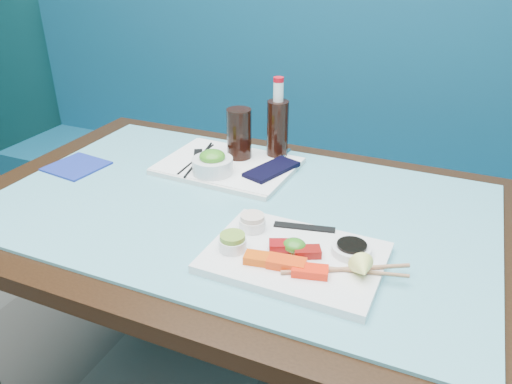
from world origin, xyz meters
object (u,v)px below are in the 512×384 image
at_px(serving_tray, 228,166).
at_px(blue_napkin, 77,166).
at_px(booth_bench, 325,196).
at_px(cola_glass, 239,134).
at_px(seaweed_bowl, 213,166).
at_px(cola_bottle_body, 278,131).
at_px(dining_table, 239,235).
at_px(sashimi_plate, 295,258).

bearing_deg(serving_tray, blue_napkin, -154.71).
distance_m(booth_bench, cola_glass, 0.77).
bearing_deg(seaweed_bowl, cola_bottle_body, 59.16).
relative_size(serving_tray, cola_bottle_body, 2.07).
height_order(dining_table, seaweed_bowl, seaweed_bowl).
xyz_separation_m(seaweed_bowl, blue_napkin, (-0.40, -0.09, -0.03)).
height_order(booth_bench, seaweed_bowl, booth_bench).
xyz_separation_m(cola_bottle_body, blue_napkin, (-0.51, -0.29, -0.09)).
relative_size(cola_bottle_body, blue_napkin, 1.23).
distance_m(serving_tray, blue_napkin, 0.44).
height_order(seaweed_bowl, cola_glass, cola_glass).
height_order(sashimi_plate, cola_glass, cola_glass).
distance_m(cola_glass, blue_napkin, 0.48).
bearing_deg(booth_bench, sashimi_plate, -78.19).
xyz_separation_m(booth_bench, blue_napkin, (-0.53, -0.83, 0.39)).
xyz_separation_m(booth_bench, cola_glass, (-0.11, -0.60, 0.47)).
distance_m(dining_table, blue_napkin, 0.54).
height_order(seaweed_bowl, blue_napkin, seaweed_bowl).
distance_m(dining_table, cola_glass, 0.32).
bearing_deg(seaweed_bowl, serving_tray, 82.41).
height_order(booth_bench, cola_glass, booth_bench).
relative_size(booth_bench, cola_bottle_body, 16.72).
distance_m(booth_bench, blue_napkin, 1.05).
xyz_separation_m(dining_table, cola_bottle_body, (-0.01, 0.30, 0.18)).
bearing_deg(cola_glass, sashimi_plate, -52.21).
relative_size(cola_glass, blue_napkin, 1.01).
bearing_deg(booth_bench, cola_bottle_body, -91.53).
bearing_deg(sashimi_plate, serving_tray, 133.78).
relative_size(dining_table, cola_bottle_body, 7.80).
relative_size(seaweed_bowl, blue_napkin, 0.77).
bearing_deg(dining_table, blue_napkin, 178.47).
bearing_deg(dining_table, seaweed_bowl, 139.85).
bearing_deg(serving_tray, cola_bottle_body, 50.90).
xyz_separation_m(dining_table, seaweed_bowl, (-0.13, 0.11, 0.13)).
bearing_deg(booth_bench, seaweed_bowl, -100.03).
bearing_deg(blue_napkin, serving_tray, 22.62).
xyz_separation_m(dining_table, sashimi_plate, (0.21, -0.18, 0.10)).
height_order(cola_glass, cola_bottle_body, cola_bottle_body).
bearing_deg(cola_bottle_body, seaweed_bowl, -120.84).
relative_size(seaweed_bowl, cola_bottle_body, 0.62).
distance_m(booth_bench, sashimi_plate, 1.11).
height_order(dining_table, blue_napkin, blue_napkin).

